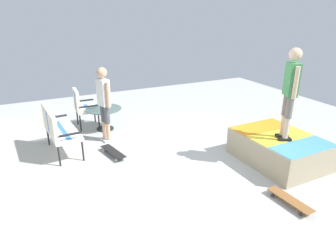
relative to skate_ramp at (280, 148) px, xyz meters
name	(u,v)px	position (x,y,z in m)	size (l,w,h in m)	color
ground_plane	(190,161)	(0.86, 1.59, -0.34)	(12.00, 12.00, 0.10)	#B2B2AD
skate_ramp	(280,148)	(0.00, 0.00, 0.00)	(1.74, 2.09, 0.58)	tan
patio_bench	(57,127)	(2.32, 4.01, 0.33)	(1.29, 0.65, 1.02)	black
patio_chair_near_house	(82,105)	(3.69, 3.23, 0.33)	(0.64, 0.57, 1.02)	black
patio_table	(104,115)	(3.28, 2.77, 0.12)	(0.90, 0.90, 0.57)	black
person_watching	(104,99)	(2.56, 2.91, 0.74)	(0.47, 0.30, 1.75)	silver
person_skater	(291,88)	(-0.13, 0.10, 1.31)	(0.44, 0.34, 1.73)	black
skateboard_by_bench	(113,152)	(1.73, 3.00, -0.20)	(0.82, 0.37, 0.10)	black
skateboard_spare	(290,200)	(-1.20, 0.93, -0.20)	(0.81, 0.24, 0.10)	brown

